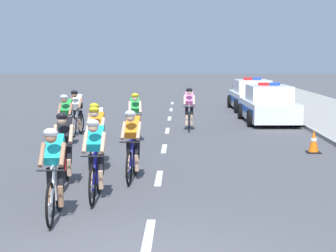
{
  "coord_description": "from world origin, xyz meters",
  "views": [
    {
      "loc": [
        0.47,
        -6.72,
        2.63
      ],
      "look_at": [
        0.19,
        5.85,
        1.1
      ],
      "focal_mm": 61.72,
      "sensor_mm": 36.0,
      "label": 1
    }
  ],
  "objects_px": {
    "cyclist_second": "(95,158)",
    "cyclist_eighth": "(135,117)",
    "police_car_second": "(252,96)",
    "cyclist_ninth": "(77,112)",
    "cyclist_fifth": "(97,138)",
    "traffic_cone_mid": "(314,142)",
    "cyclist_lead": "(54,172)",
    "cyclist_seventh": "(66,119)",
    "police_car_nearest": "(268,106)",
    "cyclist_fourth": "(132,144)",
    "cyclist_third": "(64,148)",
    "cyclist_sixth": "(96,133)",
    "cyclist_tenth": "(189,108)"
  },
  "relations": [
    {
      "from": "cyclist_third",
      "to": "cyclist_seventh",
      "type": "distance_m",
      "value": 5.4
    },
    {
      "from": "cyclist_fifth",
      "to": "cyclist_ninth",
      "type": "relative_size",
      "value": 1.0
    },
    {
      "from": "cyclist_eighth",
      "to": "cyclist_tenth",
      "type": "distance_m",
      "value": 3.33
    },
    {
      "from": "cyclist_ninth",
      "to": "police_car_nearest",
      "type": "bearing_deg",
      "value": 29.31
    },
    {
      "from": "cyclist_fifth",
      "to": "traffic_cone_mid",
      "type": "relative_size",
      "value": 2.69
    },
    {
      "from": "police_car_second",
      "to": "cyclist_seventh",
      "type": "bearing_deg",
      "value": -121.07
    },
    {
      "from": "cyclist_tenth",
      "to": "cyclist_lead",
      "type": "bearing_deg",
      "value": -101.66
    },
    {
      "from": "cyclist_eighth",
      "to": "cyclist_tenth",
      "type": "bearing_deg",
      "value": 59.45
    },
    {
      "from": "cyclist_third",
      "to": "cyclist_sixth",
      "type": "height_order",
      "value": "same"
    },
    {
      "from": "cyclist_third",
      "to": "cyclist_lead",
      "type": "bearing_deg",
      "value": -82.26
    },
    {
      "from": "cyclist_sixth",
      "to": "police_car_second",
      "type": "bearing_deg",
      "value": 68.95
    },
    {
      "from": "cyclist_seventh",
      "to": "cyclist_sixth",
      "type": "bearing_deg",
      "value": -65.93
    },
    {
      "from": "traffic_cone_mid",
      "to": "cyclist_fifth",
      "type": "bearing_deg",
      "value": -153.39
    },
    {
      "from": "traffic_cone_mid",
      "to": "cyclist_third",
      "type": "bearing_deg",
      "value": -145.31
    },
    {
      "from": "police_car_second",
      "to": "cyclist_tenth",
      "type": "bearing_deg",
      "value": -112.15
    },
    {
      "from": "cyclist_sixth",
      "to": "police_car_second",
      "type": "height_order",
      "value": "police_car_second"
    },
    {
      "from": "traffic_cone_mid",
      "to": "cyclist_fourth",
      "type": "bearing_deg",
      "value": -142.23
    },
    {
      "from": "cyclist_sixth",
      "to": "traffic_cone_mid",
      "type": "xyz_separation_m",
      "value": [
        5.66,
        1.79,
        -0.48
      ]
    },
    {
      "from": "cyclist_seventh",
      "to": "police_car_second",
      "type": "height_order",
      "value": "police_car_second"
    },
    {
      "from": "cyclist_third",
      "to": "cyclist_seventh",
      "type": "xyz_separation_m",
      "value": [
        -1.01,
        5.31,
        0.0
      ]
    },
    {
      "from": "cyclist_tenth",
      "to": "cyclist_third",
      "type": "bearing_deg",
      "value": -106.66
    },
    {
      "from": "cyclist_tenth",
      "to": "police_car_nearest",
      "type": "bearing_deg",
      "value": 37.72
    },
    {
      "from": "cyclist_third",
      "to": "cyclist_fifth",
      "type": "distance_m",
      "value": 1.45
    },
    {
      "from": "cyclist_fifth",
      "to": "cyclist_fourth",
      "type": "bearing_deg",
      "value": -43.64
    },
    {
      "from": "cyclist_fifth",
      "to": "cyclist_seventh",
      "type": "bearing_deg",
      "value": 110.49
    },
    {
      "from": "cyclist_third",
      "to": "cyclist_tenth",
      "type": "bearing_deg",
      "value": 73.34
    },
    {
      "from": "cyclist_seventh",
      "to": "cyclist_lead",
      "type": "bearing_deg",
      "value": -80.17
    },
    {
      "from": "cyclist_second",
      "to": "cyclist_third",
      "type": "xyz_separation_m",
      "value": [
        -0.8,
        1.14,
        0.0
      ]
    },
    {
      "from": "cyclist_lead",
      "to": "cyclist_ninth",
      "type": "xyz_separation_m",
      "value": [
        -1.41,
        9.86,
        0.0
      ]
    },
    {
      "from": "cyclist_lead",
      "to": "cyclist_fifth",
      "type": "bearing_deg",
      "value": 87.98
    },
    {
      "from": "police_car_second",
      "to": "cyclist_ninth",
      "type": "bearing_deg",
      "value": -126.9
    },
    {
      "from": "cyclist_lead",
      "to": "cyclist_seventh",
      "type": "height_order",
      "value": "same"
    },
    {
      "from": "cyclist_eighth",
      "to": "traffic_cone_mid",
      "type": "bearing_deg",
      "value": -20.45
    },
    {
      "from": "cyclist_fourth",
      "to": "cyclist_sixth",
      "type": "xyz_separation_m",
      "value": [
        -1.02,
        1.8,
        0.0
      ]
    },
    {
      "from": "cyclist_fifth",
      "to": "traffic_cone_mid",
      "type": "distance_m",
      "value": 6.19
    },
    {
      "from": "cyclist_sixth",
      "to": "cyclist_seventh",
      "type": "height_order",
      "value": "same"
    },
    {
      "from": "cyclist_lead",
      "to": "traffic_cone_mid",
      "type": "distance_m",
      "value": 8.66
    },
    {
      "from": "cyclist_second",
      "to": "cyclist_seventh",
      "type": "height_order",
      "value": "same"
    },
    {
      "from": "cyclist_seventh",
      "to": "police_car_nearest",
      "type": "xyz_separation_m",
      "value": [
        6.82,
        6.01,
        -0.11
      ]
    },
    {
      "from": "cyclist_eighth",
      "to": "police_car_second",
      "type": "relative_size",
      "value": 0.39
    },
    {
      "from": "cyclist_fifth",
      "to": "traffic_cone_mid",
      "type": "bearing_deg",
      "value": 26.61
    },
    {
      "from": "cyclist_sixth",
      "to": "traffic_cone_mid",
      "type": "height_order",
      "value": "cyclist_sixth"
    },
    {
      "from": "cyclist_fourth",
      "to": "traffic_cone_mid",
      "type": "height_order",
      "value": "cyclist_fourth"
    },
    {
      "from": "cyclist_eighth",
      "to": "cyclist_ninth",
      "type": "height_order",
      "value": "same"
    },
    {
      "from": "cyclist_second",
      "to": "cyclist_eighth",
      "type": "xyz_separation_m",
      "value": [
        0.16,
        7.15,
        0.0
      ]
    },
    {
      "from": "cyclist_eighth",
      "to": "police_car_nearest",
      "type": "xyz_separation_m",
      "value": [
        4.85,
        5.31,
        -0.11
      ]
    },
    {
      "from": "cyclist_third",
      "to": "police_car_nearest",
      "type": "xyz_separation_m",
      "value": [
        5.81,
        11.32,
        -0.11
      ]
    },
    {
      "from": "cyclist_fourth",
      "to": "cyclist_sixth",
      "type": "relative_size",
      "value": 1.0
    },
    {
      "from": "cyclist_fifth",
      "to": "cyclist_sixth",
      "type": "distance_m",
      "value": 0.98
    },
    {
      "from": "cyclist_fifth",
      "to": "police_car_nearest",
      "type": "xyz_separation_m",
      "value": [
        5.35,
        9.95,
        -0.11
      ]
    }
  ]
}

